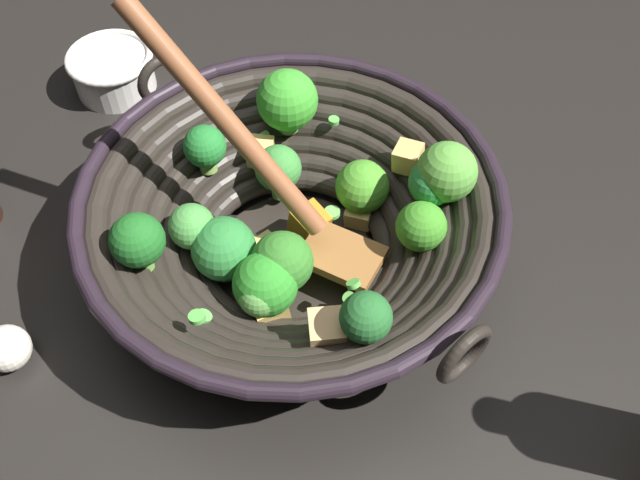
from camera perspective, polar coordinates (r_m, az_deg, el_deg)
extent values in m
plane|color=black|center=(0.68, -2.14, -1.79)|extent=(4.00, 4.00, 0.00)
cylinder|color=black|center=(0.67, -2.15, -1.54)|extent=(0.15, 0.15, 0.01)
torus|color=black|center=(0.66, -2.19, -0.74)|extent=(0.20, 0.20, 0.02)
torus|color=black|center=(0.65, -2.22, -0.18)|extent=(0.23, 0.23, 0.02)
torus|color=black|center=(0.64, -2.25, 0.41)|extent=(0.25, 0.25, 0.02)
torus|color=black|center=(0.63, -2.28, 1.01)|extent=(0.28, 0.28, 0.02)
torus|color=black|center=(0.62, -2.31, 1.62)|extent=(0.30, 0.30, 0.02)
torus|color=black|center=(0.62, -2.35, 2.25)|extent=(0.33, 0.33, 0.02)
torus|color=black|center=(0.61, -2.38, 2.90)|extent=(0.36, 0.36, 0.02)
torus|color=black|center=(0.60, -2.42, 3.57)|extent=(0.37, 0.37, 0.01)
torus|color=black|center=(0.72, -12.69, 12.59)|extent=(0.05, 0.02, 0.05)
torus|color=black|center=(0.52, 11.62, -9.07)|extent=(0.05, 0.02, 0.05)
cylinder|color=#7A9E49|center=(0.61, -4.78, -5.79)|extent=(0.02, 0.02, 0.02)
sphere|color=#559B42|center=(0.59, -4.94, -4.53)|extent=(0.04, 0.04, 0.04)
cylinder|color=#56944A|center=(0.55, 3.61, -7.56)|extent=(0.02, 0.02, 0.01)
sphere|color=#236029|center=(0.52, 3.74, -6.28)|extent=(0.04, 0.04, 0.04)
cylinder|color=#65A33F|center=(0.63, -2.96, -3.42)|extent=(0.03, 0.03, 0.02)
sphere|color=#307325|center=(0.61, -3.08, -1.79)|extent=(0.05, 0.05, 0.05)
cylinder|color=#619544|center=(0.70, -3.30, 4.23)|extent=(0.02, 0.02, 0.02)
sphere|color=#3A8337|center=(0.67, -3.41, 5.84)|extent=(0.05, 0.05, 0.05)
cylinder|color=#7EC35C|center=(0.64, 9.85, 3.62)|extent=(0.03, 0.03, 0.02)
sphere|color=#569D39|center=(0.62, 10.24, 5.45)|extent=(0.05, 0.05, 0.05)
cylinder|color=#78A445|center=(0.68, -9.04, 6.12)|extent=(0.03, 0.03, 0.02)
sphere|color=#22772D|center=(0.67, -9.30, 7.53)|extent=(0.04, 0.04, 0.04)
cylinder|color=#68934B|center=(0.65, -10.08, -0.14)|extent=(0.02, 0.02, 0.01)
sphere|color=#469340|center=(0.63, -10.37, 1.10)|extent=(0.04, 0.04, 0.04)
cylinder|color=#649E3D|center=(0.60, -14.06, -1.64)|extent=(0.02, 0.02, 0.02)
sphere|color=#1D6120|center=(0.58, -14.61, -0.02)|extent=(0.05, 0.05, 0.05)
cylinder|color=#5BA23F|center=(0.62, -4.28, -5.18)|extent=(0.03, 0.02, 0.02)
sphere|color=#2A8625|center=(0.60, -4.46, -3.60)|extent=(0.06, 0.06, 0.06)
cylinder|color=#569040|center=(0.71, -2.58, 9.39)|extent=(0.03, 0.03, 0.01)
sphere|color=green|center=(0.68, -2.68, 11.27)|extent=(0.06, 0.06, 0.06)
cylinder|color=#7FBE50|center=(0.64, 8.80, 3.07)|extent=(0.02, 0.02, 0.02)
sphere|color=#288138|center=(0.62, 9.10, 4.66)|extent=(0.04, 0.04, 0.04)
cylinder|color=#7BBB4D|center=(0.63, 7.95, -0.32)|extent=(0.03, 0.03, 0.02)
sphere|color=#3B8724|center=(0.61, 8.21, 1.10)|extent=(0.04, 0.04, 0.04)
cylinder|color=#5E8E43|center=(0.65, -7.51, -2.36)|extent=(0.03, 0.03, 0.01)
sphere|color=#2A7934|center=(0.62, -7.82, -0.71)|extent=(0.06, 0.06, 0.06)
cylinder|color=#72B54F|center=(0.69, 3.33, 2.76)|extent=(0.03, 0.03, 0.02)
sphere|color=#489529|center=(0.67, 3.45, 4.34)|extent=(0.05, 0.05, 0.05)
cube|color=#E6B463|center=(0.66, 7.16, 6.66)|extent=(0.03, 0.03, 0.03)
cube|color=tan|center=(0.55, 0.56, -7.34)|extent=(0.04, 0.04, 0.03)
cube|color=#E7C361|center=(0.61, -4.17, -5.40)|extent=(0.04, 0.04, 0.04)
cube|color=#BE7A1D|center=(0.65, -0.62, 1.16)|extent=(0.03, 0.04, 0.03)
cube|color=#E0C273|center=(0.68, 3.20, 2.19)|extent=(0.04, 0.03, 0.03)
cube|color=#E9B160|center=(0.65, -6.38, -0.58)|extent=(0.02, 0.02, 0.02)
cube|color=#EAC066|center=(0.69, -4.84, 7.14)|extent=(0.04, 0.04, 0.03)
cube|color=#DFBE6D|center=(0.64, -4.31, -0.68)|extent=(0.03, 0.03, 0.02)
cylinder|color=#56B247|center=(0.58, -9.40, -6.12)|extent=(0.02, 0.02, 0.01)
cylinder|color=#56B247|center=(0.53, -9.96, -6.18)|extent=(0.02, 0.02, 0.01)
cylinder|color=#6BC651|center=(0.70, -4.52, 8.43)|extent=(0.02, 0.02, 0.01)
cylinder|color=#56B247|center=(0.66, 4.80, 4.61)|extent=(0.02, 0.02, 0.01)
cylinder|color=#6BC651|center=(0.66, 0.98, 2.23)|extent=(0.02, 0.02, 0.00)
cylinder|color=#6BC651|center=(0.61, 2.40, -4.76)|extent=(0.02, 0.02, 0.01)
cylinder|color=#56B247|center=(0.69, 1.13, 9.66)|extent=(0.01, 0.01, 0.01)
cylinder|color=#56B247|center=(0.59, 2.72, -3.58)|extent=(0.01, 0.01, 0.01)
cube|color=brown|center=(0.63, 1.78, -1.27)|extent=(0.07, 0.08, 0.01)
cylinder|color=brown|center=(0.58, -7.53, 9.44)|extent=(0.06, 0.18, 0.19)
cylinder|color=silver|center=(0.86, -16.41, 12.88)|extent=(0.09, 0.09, 0.04)
torus|color=silver|center=(0.85, -16.76, 14.02)|extent=(0.10, 0.10, 0.01)
cylinder|color=#6BC651|center=(0.88, -17.03, 13.54)|extent=(0.01, 0.01, 0.01)
cylinder|color=#99D166|center=(0.88, -17.13, 13.64)|extent=(0.02, 0.02, 0.00)
cylinder|color=#56B247|center=(0.85, -15.29, 12.71)|extent=(0.01, 0.01, 0.01)
cylinder|color=#56B247|center=(0.86, -15.70, 13.30)|extent=(0.02, 0.02, 0.01)
sphere|color=silver|center=(0.66, -24.07, -8.03)|extent=(0.04, 0.04, 0.04)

